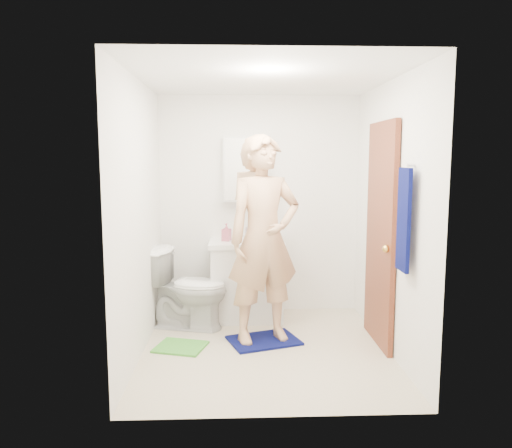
{
  "coord_description": "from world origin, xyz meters",
  "views": [
    {
      "loc": [
        -0.26,
        -4.33,
        1.72
      ],
      "look_at": [
        -0.08,
        0.25,
        1.12
      ],
      "focal_mm": 35.0,
      "sensor_mm": 36.0,
      "label": 1
    }
  ],
  "objects_px": {
    "towel": "(404,220)",
    "toothbrush_cup": "(257,235)",
    "toilet": "(188,288)",
    "medicine_cabinet": "(246,169)",
    "man": "(264,239)",
    "soap_dispenser": "(226,232)",
    "vanity_cabinet": "(247,282)"
  },
  "relations": [
    {
      "from": "vanity_cabinet",
      "to": "toilet",
      "type": "height_order",
      "value": "toilet"
    },
    {
      "from": "toilet",
      "to": "toothbrush_cup",
      "type": "relative_size",
      "value": 6.89
    },
    {
      "from": "towel",
      "to": "soap_dispenser",
      "type": "xyz_separation_m",
      "value": [
        -1.39,
        1.47,
        -0.31
      ]
    },
    {
      "from": "soap_dispenser",
      "to": "toilet",
      "type": "bearing_deg",
      "value": -145.45
    },
    {
      "from": "man",
      "to": "toothbrush_cup",
      "type": "bearing_deg",
      "value": 73.02
    },
    {
      "from": "toothbrush_cup",
      "to": "towel",
      "type": "bearing_deg",
      "value": -55.72
    },
    {
      "from": "vanity_cabinet",
      "to": "man",
      "type": "bearing_deg",
      "value": -78.63
    },
    {
      "from": "medicine_cabinet",
      "to": "toilet",
      "type": "distance_m",
      "value": 1.43
    },
    {
      "from": "toilet",
      "to": "toothbrush_cup",
      "type": "bearing_deg",
      "value": -48.27
    },
    {
      "from": "vanity_cabinet",
      "to": "toothbrush_cup",
      "type": "height_order",
      "value": "toothbrush_cup"
    },
    {
      "from": "towel",
      "to": "toilet",
      "type": "distance_m",
      "value": 2.31
    },
    {
      "from": "towel",
      "to": "soap_dispenser",
      "type": "distance_m",
      "value": 2.05
    },
    {
      "from": "toothbrush_cup",
      "to": "man",
      "type": "xyz_separation_m",
      "value": [
        0.03,
        -0.8,
        0.08
      ]
    },
    {
      "from": "medicine_cabinet",
      "to": "man",
      "type": "relative_size",
      "value": 0.37
    },
    {
      "from": "towel",
      "to": "man",
      "type": "distance_m",
      "value": 1.32
    },
    {
      "from": "towel",
      "to": "toothbrush_cup",
      "type": "xyz_separation_m",
      "value": [
        -1.07,
        1.57,
        -0.35
      ]
    },
    {
      "from": "toothbrush_cup",
      "to": "man",
      "type": "bearing_deg",
      "value": -87.75
    },
    {
      "from": "vanity_cabinet",
      "to": "man",
      "type": "height_order",
      "value": "man"
    },
    {
      "from": "man",
      "to": "vanity_cabinet",
      "type": "bearing_deg",
      "value": 82.14
    },
    {
      "from": "vanity_cabinet",
      "to": "towel",
      "type": "relative_size",
      "value": 1.0
    },
    {
      "from": "medicine_cabinet",
      "to": "towel",
      "type": "distance_m",
      "value": 2.11
    },
    {
      "from": "towel",
      "to": "toothbrush_cup",
      "type": "height_order",
      "value": "towel"
    },
    {
      "from": "towel",
      "to": "man",
      "type": "bearing_deg",
      "value": 143.4
    },
    {
      "from": "toilet",
      "to": "toothbrush_cup",
      "type": "xyz_separation_m",
      "value": [
        0.72,
        0.36,
        0.49
      ]
    },
    {
      "from": "vanity_cabinet",
      "to": "medicine_cabinet",
      "type": "relative_size",
      "value": 1.14
    },
    {
      "from": "medicine_cabinet",
      "to": "towel",
      "type": "xyz_separation_m",
      "value": [
        1.18,
        -1.71,
        -0.35
      ]
    },
    {
      "from": "medicine_cabinet",
      "to": "man",
      "type": "distance_m",
      "value": 1.14
    },
    {
      "from": "vanity_cabinet",
      "to": "man",
      "type": "distance_m",
      "value": 0.93
    },
    {
      "from": "soap_dispenser",
      "to": "man",
      "type": "distance_m",
      "value": 0.79
    },
    {
      "from": "toothbrush_cup",
      "to": "vanity_cabinet",
      "type": "bearing_deg",
      "value": -144.27
    },
    {
      "from": "soap_dispenser",
      "to": "man",
      "type": "xyz_separation_m",
      "value": [
        0.36,
        -0.7,
        0.04
      ]
    },
    {
      "from": "towel",
      "to": "man",
      "type": "relative_size",
      "value": 0.42
    }
  ]
}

